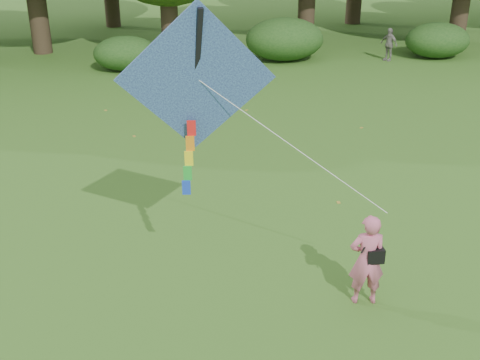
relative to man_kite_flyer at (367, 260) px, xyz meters
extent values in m
plane|color=#265114|center=(-0.55, 0.16, -0.85)|extent=(100.00, 100.00, 0.00)
imported|color=#C05A75|center=(0.00, 0.00, 0.00)|extent=(0.66, 0.47, 1.70)
imported|color=gray|center=(7.05, 17.31, -0.13)|extent=(0.76, 0.91, 1.45)
cube|color=black|center=(0.12, -0.03, 0.10)|extent=(0.30, 0.20, 0.26)
cylinder|color=black|center=(0.00, -0.04, 0.43)|extent=(0.33, 0.14, 0.47)
cube|color=#24559C|center=(-2.77, 0.68, 3.09)|extent=(2.49, 0.54, 2.45)
cube|color=black|center=(-2.77, 0.71, 3.09)|extent=(0.24, 0.71, 2.20)
cylinder|color=white|center=(-1.26, 0.31, 2.00)|extent=(3.03, 0.74, 2.19)
cube|color=red|center=(-2.87, 0.70, 2.28)|extent=(0.14, 0.06, 0.26)
cube|color=orange|center=(-2.90, 0.70, 2.02)|extent=(0.14, 0.06, 0.26)
cube|color=yellow|center=(-2.93, 0.70, 1.76)|extent=(0.14, 0.06, 0.26)
cube|color=green|center=(-2.96, 0.70, 1.50)|extent=(0.14, 0.06, 0.26)
cube|color=blue|center=(-2.99, 0.70, 1.24)|extent=(0.14, 0.06, 0.26)
cylinder|color=#3A2D1E|center=(-8.55, 21.16, 1.07)|extent=(0.88, 0.88, 3.85)
cylinder|color=#3A2D1E|center=(-2.55, 20.16, 0.72)|extent=(0.80, 0.80, 3.15)
cylinder|color=#3A2D1E|center=(4.45, 22.16, 0.99)|extent=(0.86, 0.86, 3.67)
cylinder|color=#3A2D1E|center=(11.45, 19.66, 0.86)|extent=(0.83, 0.83, 3.43)
ellipsoid|color=#264919|center=(-4.55, 17.26, -0.14)|extent=(2.66, 2.09, 1.42)
ellipsoid|color=#264919|center=(2.45, 18.06, 0.09)|extent=(3.50, 2.75, 1.88)
ellipsoid|color=#264919|center=(9.45, 17.56, -0.06)|extent=(2.94, 2.31, 1.58)
cube|color=olive|center=(-5.12, 11.72, -0.85)|extent=(0.12, 0.14, 0.01)
cube|color=olive|center=(-4.12, 9.02, -0.85)|extent=(0.11, 0.14, 0.01)
cube|color=olive|center=(0.71, 3.80, -0.85)|extent=(0.09, 0.13, 0.01)
cube|color=olive|center=(-0.36, 11.04, -0.85)|extent=(0.14, 0.14, 0.01)
cube|color=olive|center=(2.95, 8.75, -0.85)|extent=(0.14, 0.14, 0.01)
camera|label=1|loc=(-3.41, -8.35, 5.50)|focal=45.00mm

